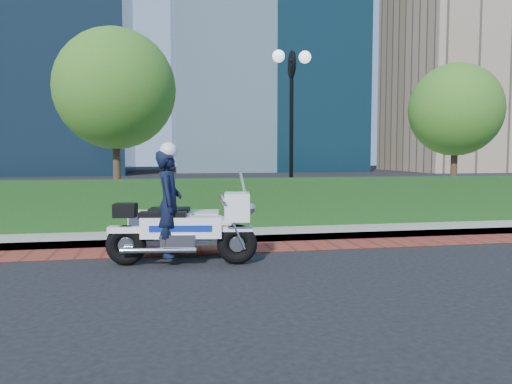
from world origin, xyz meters
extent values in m
plane|color=black|center=(0.00, 0.00, 0.00)|extent=(120.00, 120.00, 0.00)
cube|color=maroon|center=(0.00, 1.50, 0.01)|extent=(60.00, 1.00, 0.01)
cube|color=gray|center=(0.00, 6.00, 0.07)|extent=(60.00, 8.00, 0.15)
cube|color=black|center=(0.00, 3.60, 0.65)|extent=(18.00, 1.20, 1.00)
cylinder|color=black|center=(1.00, 5.20, 0.30)|extent=(0.30, 0.30, 0.30)
cylinder|color=black|center=(1.00, 5.20, 2.15)|extent=(0.10, 0.10, 3.70)
cylinder|color=black|center=(1.00, 5.20, 4.00)|extent=(0.04, 0.70, 0.70)
sphere|color=white|center=(0.65, 5.20, 4.20)|extent=(0.32, 0.32, 0.32)
sphere|color=white|center=(1.35, 5.20, 4.20)|extent=(0.32, 0.32, 0.32)
cylinder|color=#332319|center=(-3.50, 6.50, 1.23)|extent=(0.20, 0.20, 2.17)
sphere|color=#26681A|center=(-3.50, 6.50, 3.44)|extent=(3.20, 3.20, 3.20)
cylinder|color=#332319|center=(6.50, 6.50, 1.11)|extent=(0.20, 0.20, 1.92)
sphere|color=#26681A|center=(6.50, 6.50, 3.05)|extent=(2.80, 2.80, 2.80)
cube|color=gray|center=(28.00, 38.00, 14.00)|extent=(14.00, 12.00, 28.00)
torus|color=black|center=(-2.88, 0.45, 0.31)|extent=(0.65, 0.28, 0.63)
torus|color=black|center=(-1.19, 0.21, 0.31)|extent=(0.65, 0.28, 0.63)
cube|color=white|center=(-2.04, 0.33, 0.59)|extent=(1.27, 0.48, 0.32)
cube|color=silver|center=(-2.08, 0.34, 0.36)|extent=(0.57, 0.45, 0.27)
cube|color=white|center=(-1.19, 0.21, 0.90)|extent=(0.45, 0.57, 0.43)
cube|color=silver|center=(-1.09, 0.20, 1.24)|extent=(0.18, 0.49, 0.38)
cube|color=black|center=(-2.32, 0.37, 0.78)|extent=(0.75, 0.38, 0.10)
cube|color=black|center=(-2.88, 0.45, 0.86)|extent=(0.37, 0.35, 0.21)
cube|color=white|center=(-2.11, 1.16, 0.48)|extent=(1.56, 0.87, 0.52)
cube|color=black|center=(-2.20, 1.17, 0.76)|extent=(0.73, 0.57, 0.08)
torus|color=black|center=(-2.14, 1.63, 0.24)|extent=(0.49, 0.22, 0.48)
imported|color=black|center=(-2.22, 0.36, 0.96)|extent=(0.47, 0.65, 1.64)
sphere|color=white|center=(-2.22, 0.36, 1.77)|extent=(0.27, 0.27, 0.27)
camera|label=1|loc=(-2.34, -7.38, 1.73)|focal=35.00mm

